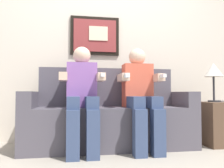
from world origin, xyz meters
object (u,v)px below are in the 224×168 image
person_on_right (140,93)px  spare_remote_on_table (223,101)px  person_on_left (82,93)px  table_lamp (213,72)px  side_table_right (219,123)px  couch (109,119)px

person_on_right → spare_remote_on_table: 1.00m
person_on_left → table_lamp: size_ratio=2.41×
person_on_right → side_table_right: person_on_right is taller
person_on_left → spare_remote_on_table: (1.62, 0.02, -0.10)m
spare_remote_on_table → person_on_right: bearing=-178.7°
couch → person_on_left: person_on_left is taller
person_on_right → table_lamp: person_on_right is taller
couch → person_on_right: 0.46m
couch → table_lamp: bearing=-3.8°
person_on_right → side_table_right: bearing=3.6°
couch → table_lamp: size_ratio=4.04×
person_on_right → spare_remote_on_table: person_on_right is taller
table_lamp → couch: bearing=176.2°
table_lamp → spare_remote_on_table: 0.36m
person_on_left → table_lamp: (1.55, 0.08, 0.25)m
person_on_left → table_lamp: person_on_left is taller
side_table_right → person_on_right: bearing=-176.4°
side_table_right → spare_remote_on_table: 0.26m
couch → side_table_right: (1.28, -0.11, -0.06)m
person_on_left → person_on_right: size_ratio=1.00×
couch → spare_remote_on_table: bearing=-6.3°
person_on_right → table_lamp: 0.96m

